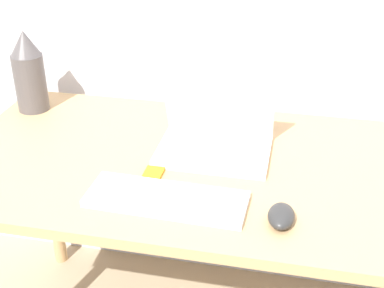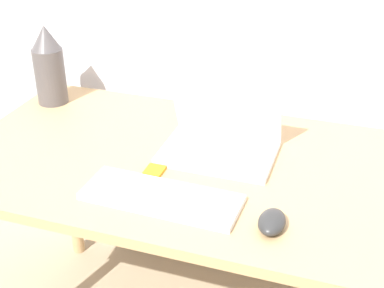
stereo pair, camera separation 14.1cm
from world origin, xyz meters
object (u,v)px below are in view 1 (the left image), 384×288
Objects in this scene: keyboard at (167,199)px; mouse at (281,216)px; laptop at (216,134)px; vase at (29,72)px; mp3_player at (154,173)px.

keyboard is 0.29m from mouse.
laptop is 0.38m from mouse.
laptop is 1.17× the size of vase.
mouse is at bearing -4.98° from keyboard.
mp3_player is at bearing -129.76° from laptop.
mp3_player is (-0.36, 0.15, -0.01)m from mouse.
keyboard is 1.48× the size of vase.
mp3_player is (0.52, -0.32, -0.13)m from vase.
mouse is 1.00m from vase.
mouse is 0.36× the size of vase.
mouse is 1.71× the size of mp3_player.
vase is (-0.66, 0.15, 0.08)m from laptop.
laptop is at bearing -13.04° from vase.
laptop is 0.30m from keyboard.
keyboard is (-0.07, -0.29, -0.04)m from laptop.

